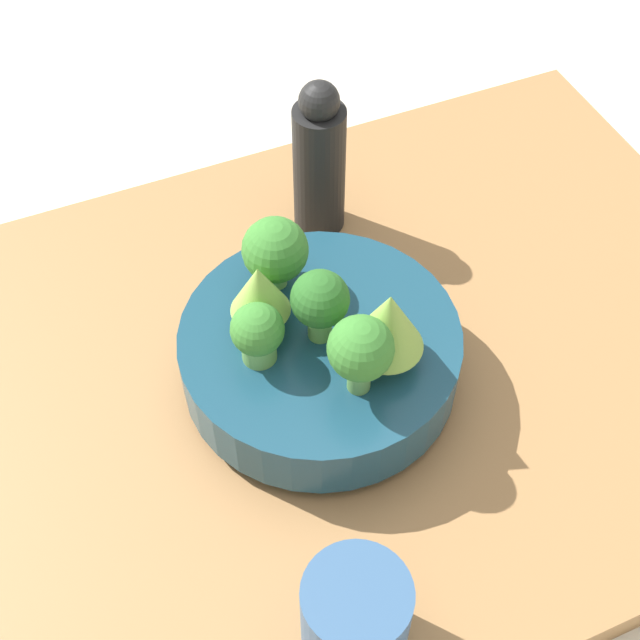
% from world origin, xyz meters
% --- Properties ---
extents(ground_plane, '(6.00, 6.00, 0.00)m').
position_xyz_m(ground_plane, '(0.00, 0.00, 0.00)').
color(ground_plane, beige).
extents(table, '(0.83, 0.61, 0.04)m').
position_xyz_m(table, '(0.00, 0.00, 0.02)').
color(table, '#9E7042').
rests_on(table, ground_plane).
extents(bowl, '(0.25, 0.25, 0.07)m').
position_xyz_m(bowl, '(-0.04, -0.01, 0.08)').
color(bowl, navy).
rests_on(bowl, table).
extents(broccoli_floret_center, '(0.05, 0.05, 0.07)m').
position_xyz_m(broccoli_floret_center, '(-0.04, -0.01, 0.15)').
color(broccoli_floret_center, '#6BA34C').
rests_on(broccoli_floret_center, bowl).
extents(romanesco_piece_far, '(0.05, 0.05, 0.07)m').
position_xyz_m(romanesco_piece_far, '(-0.08, 0.02, 0.15)').
color(romanesco_piece_far, '#6BA34C').
rests_on(romanesco_piece_far, bowl).
extents(broccoli_floret_left, '(0.05, 0.05, 0.06)m').
position_xyz_m(broccoli_floret_left, '(-0.10, -0.01, 0.14)').
color(broccoli_floret_left, '#6BA34C').
rests_on(broccoli_floret_left, bowl).
extents(broccoli_floret_back, '(0.06, 0.06, 0.07)m').
position_xyz_m(broccoli_floret_back, '(-0.05, 0.06, 0.15)').
color(broccoli_floret_back, '#6BA34C').
rests_on(broccoli_floret_back, bowl).
extents(broccoli_floret_front, '(0.05, 0.05, 0.08)m').
position_xyz_m(broccoli_floret_front, '(-0.03, -0.07, 0.16)').
color(broccoli_floret_front, '#609347').
rests_on(broccoli_floret_front, bowl).
extents(romanesco_piece_near, '(0.06, 0.06, 0.08)m').
position_xyz_m(romanesco_piece_near, '(-0.00, -0.06, 0.16)').
color(romanesco_piece_near, '#6BA34C').
rests_on(romanesco_piece_near, bowl).
extents(cup, '(0.08, 0.08, 0.09)m').
position_xyz_m(cup, '(-0.11, -0.24, 0.09)').
color(cup, '#33567F').
rests_on(cup, table).
extents(pepper_mill, '(0.05, 0.05, 0.18)m').
position_xyz_m(pepper_mill, '(0.04, 0.18, 0.12)').
color(pepper_mill, black).
rests_on(pepper_mill, table).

